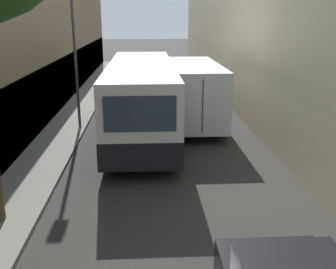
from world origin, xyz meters
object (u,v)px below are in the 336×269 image
at_px(box_truck, 191,89).
at_px(panel_van, 144,73).
at_px(street_lamp, 72,14).
at_px(bus, 142,98).

bearing_deg(box_truck, panel_van, 104.51).
height_order(panel_van, street_lamp, street_lamp).
bearing_deg(street_lamp, box_truck, 14.79).
distance_m(bus, street_lamp, 4.53).
bearing_deg(bus, box_truck, 45.83).
bearing_deg(bus, street_lamp, 159.63).
height_order(bus, street_lamp, street_lamp).
xyz_separation_m(bus, street_lamp, (-2.83, 1.05, 3.37)).
height_order(bus, panel_van, bus).
distance_m(bus, panel_van, 11.07).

